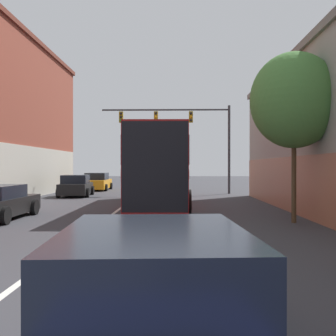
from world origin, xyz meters
TOP-DOWN VIEW (x-y plane):
  - lane_center_line at (0.00, 15.89)m, footprint 0.14×43.79m
  - bus at (1.76, 19.08)m, footprint 2.90×11.11m
  - hatchback_foreground at (2.42, 2.81)m, footprint 2.26×4.41m
  - parked_car_left_far at (-3.94, 31.76)m, footprint 2.13×4.55m
  - parked_car_left_distant at (-4.02, 25.18)m, footprint 2.27×4.19m
  - traffic_signal_gantry at (3.24, 27.77)m, footprint 9.25×0.36m
  - street_tree_near at (6.66, 13.15)m, footprint 3.02×2.72m

SIDE VIEW (x-z plane):
  - lane_center_line at x=0.00m, z-range 0.00..0.01m
  - hatchback_foreground at x=2.42m, z-range -0.04..1.34m
  - parked_car_left_distant at x=-4.02m, z-range -0.04..1.36m
  - parked_car_left_far at x=-3.94m, z-range -0.04..1.39m
  - bus at x=1.76m, z-range 0.22..3.86m
  - street_tree_near at x=6.66m, z-range 1.28..7.17m
  - traffic_signal_gantry at x=3.24m, z-range 1.60..7.94m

